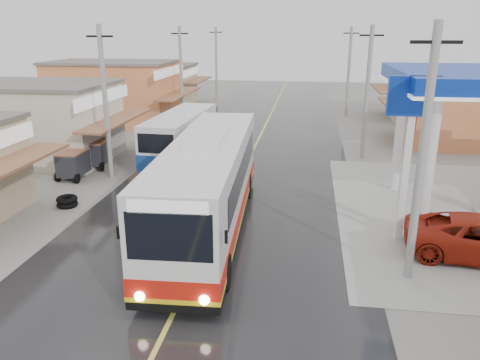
{
  "coord_description": "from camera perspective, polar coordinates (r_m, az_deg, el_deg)",
  "views": [
    {
      "loc": [
        3.56,
        -14.24,
        7.75
      ],
      "look_at": [
        0.84,
        4.22,
        1.71
      ],
      "focal_mm": 35.0,
      "sensor_mm": 36.0,
      "label": 1
    }
  ],
  "objects": [
    {
      "name": "utility_poles_left",
      "position": [
        32.96,
        -10.58,
        4.03
      ],
      "size": [
        1.6,
        50.0,
        8.0
      ],
      "primitive_type": null,
      "color": "gray",
      "rests_on": "ground"
    },
    {
      "name": "tyre_stack",
      "position": [
        22.78,
        -20.32,
        -2.47
      ],
      "size": [
        0.95,
        0.95,
        0.49
      ],
      "color": "black",
      "rests_on": "ground"
    },
    {
      "name": "cyclist",
      "position": [
        20.85,
        -11.11,
        -2.44
      ],
      "size": [
        1.07,
        1.83,
        1.86
      ],
      "rotation": [
        0.0,
        0.0,
        -0.29
      ],
      "color": "black",
      "rests_on": "ground"
    },
    {
      "name": "centre_line",
      "position": [
        30.45,
        1.4,
        3.23
      ],
      "size": [
        0.15,
        90.0,
        0.01
      ],
      "primitive_type": "cube",
      "color": "#D8CC4C",
      "rests_on": "road"
    },
    {
      "name": "second_bus",
      "position": [
        28.96,
        -7.19,
        5.42
      ],
      "size": [
        2.72,
        8.72,
        2.86
      ],
      "rotation": [
        0.0,
        0.0,
        -0.05
      ],
      "color": "silver",
      "rests_on": "road"
    },
    {
      "name": "ground",
      "position": [
        16.6,
        -5.07,
        -9.97
      ],
      "size": [
        120.0,
        120.0,
        0.0
      ],
      "primitive_type": "plane",
      "color": "slate",
      "rests_on": "ground"
    },
    {
      "name": "tricycle_far",
      "position": [
        26.75,
        -19.7,
        1.97
      ],
      "size": [
        1.37,
        2.0,
        1.53
      ],
      "rotation": [
        0.0,
        0.0,
        0.03
      ],
      "color": "#26262D",
      "rests_on": "ground"
    },
    {
      "name": "tricycle_near",
      "position": [
        28.56,
        -17.23,
        3.29
      ],
      "size": [
        1.63,
        2.11,
        1.61
      ],
      "rotation": [
        0.0,
        0.0,
        0.13
      ],
      "color": "#26262D",
      "rests_on": "ground"
    },
    {
      "name": "coach_bus",
      "position": [
        18.41,
        -3.8,
        -0.56
      ],
      "size": [
        3.42,
        12.88,
        3.99
      ],
      "rotation": [
        0.0,
        0.0,
        0.05
      ],
      "color": "silver",
      "rests_on": "road"
    },
    {
      "name": "shopfronts_left",
      "position": [
        37.06,
        -18.44,
        4.94
      ],
      "size": [
        11.0,
        44.0,
        5.2
      ],
      "primitive_type": null,
      "color": "tan",
      "rests_on": "ground"
    },
    {
      "name": "road",
      "position": [
        30.46,
        1.4,
        3.21
      ],
      "size": [
        12.0,
        90.0,
        0.02
      ],
      "primitive_type": "cube",
      "color": "black",
      "rests_on": "ground"
    },
    {
      "name": "utility_poles_right",
      "position": [
        30.44,
        14.6,
        2.6
      ],
      "size": [
        1.6,
        36.0,
        8.0
      ],
      "primitive_type": null,
      "color": "gray",
      "rests_on": "ground"
    }
  ]
}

